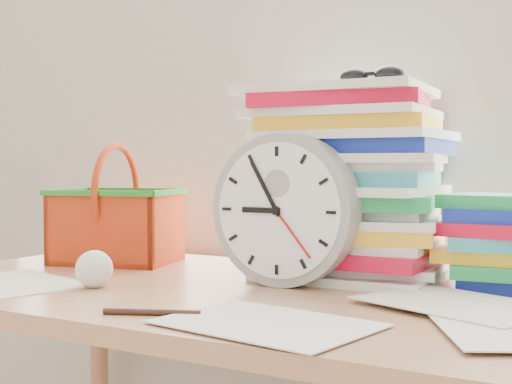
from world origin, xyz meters
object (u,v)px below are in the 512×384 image
Objects in this scene: paper_stack at (347,183)px; basket at (117,204)px; clock at (285,210)px; desk at (259,332)px.

paper_stack is 1.40× the size of basket.
paper_stack is 1.34× the size of clock.
desk is at bearing -109.17° from clock.
desk is 0.52m from basket.
clock is at bearing -109.01° from paper_stack.
paper_stack reaches higher than basket.
desk is at bearing -109.06° from paper_stack.
clock is (0.02, 0.06, 0.21)m from desk.
basket is (-0.52, -0.07, -0.05)m from paper_stack.
basket reaches higher than desk.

